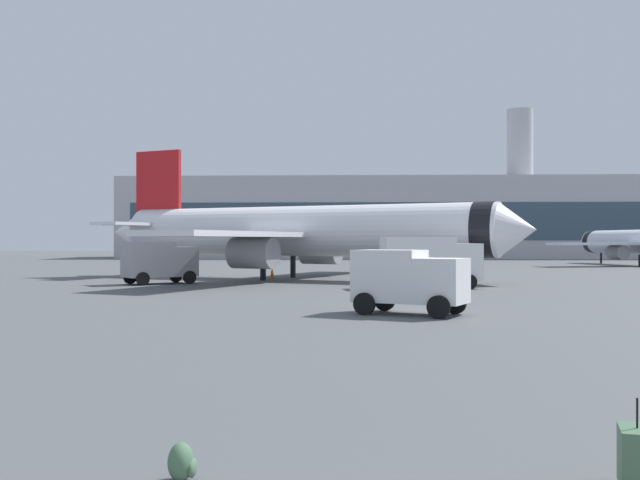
{
  "coord_description": "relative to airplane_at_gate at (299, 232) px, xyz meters",
  "views": [
    {
      "loc": [
        -0.1,
        -4.48,
        2.98
      ],
      "look_at": [
        -1.47,
        30.84,
        3.0
      ],
      "focal_mm": 41.34,
      "sensor_mm": 36.0,
      "label": 1
    }
  ],
  "objects": [
    {
      "name": "safety_cone_mid",
      "position": [
        -2.26,
        1.98,
        -3.24
      ],
      "size": [
        0.44,
        0.44,
        0.83
      ],
      "color": "#F2590C",
      "rests_on": "ground"
    },
    {
      "name": "terminal_building",
      "position": [
        19.78,
        71.38,
        3.18
      ],
      "size": [
        107.9,
        19.07,
        25.45
      ],
      "color": "#B2B2B7",
      "rests_on": "ground"
    },
    {
      "name": "fuel_truck",
      "position": [
        8.81,
        -9.99,
        -1.88
      ],
      "size": [
        6.29,
        3.44,
        3.2
      ],
      "color": "white",
      "rests_on": "ground"
    },
    {
      "name": "safety_cone_near",
      "position": [
        11.05,
        -10.27,
        -3.34
      ],
      "size": [
        0.44,
        0.44,
        0.64
      ],
      "color": "#F2590C",
      "rests_on": "ground"
    },
    {
      "name": "airplane_at_gate",
      "position": [
        0.0,
        0.0,
        0.0
      ],
      "size": [
        34.09,
        31.29,
        10.5
      ],
      "color": "white",
      "rests_on": "ground"
    },
    {
      "name": "traveller_backpack",
      "position": [
        1.72,
        -46.95,
        -3.42
      ],
      "size": [
        0.36,
        0.4,
        0.48
      ],
      "color": "#476B4C",
      "rests_on": "ground"
    },
    {
      "name": "service_truck",
      "position": [
        -9.17,
        -6.17,
        -2.05
      ],
      "size": [
        5.15,
        4.66,
        2.9
      ],
      "color": "gray",
      "rests_on": "ground"
    },
    {
      "name": "cargo_van",
      "position": [
        6.19,
        -26.31,
        -2.21
      ],
      "size": [
        4.83,
        3.8,
        2.6
      ],
      "color": "white",
      "rests_on": "ground"
    },
    {
      "name": "rolling_suitcase",
      "position": [
        7.22,
        -47.06,
        -3.27
      ],
      "size": [
        0.55,
        0.72,
        1.1
      ],
      "color": "#476B4C",
      "rests_on": "ground"
    }
  ]
}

